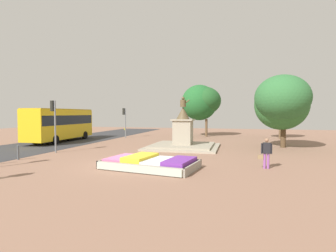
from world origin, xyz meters
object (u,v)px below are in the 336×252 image
statue_monument (183,138)px  traffic_light_mid_block (54,116)px  city_bus (60,123)px  flower_planter (150,163)px  kerb_bollard_north (18,152)px  pedestrian_with_handbag (266,152)px  traffic_light_far_corner (125,117)px

statue_monument → traffic_light_mid_block: (-8.86, -5.14, 1.90)m
statue_monument → city_bus: size_ratio=0.65×
flower_planter → kerb_bollard_north: kerb_bollard_north is taller
flower_planter → traffic_light_mid_block: size_ratio=1.37×
statue_monument → pedestrian_with_handbag: bearing=-50.9°
statue_monument → kerb_bollard_north: statue_monument is taller
pedestrian_with_handbag → kerb_bollard_north: pedestrian_with_handbag is taller
kerb_bollard_north → flower_planter: bearing=-2.3°
traffic_light_mid_block → traffic_light_far_corner: size_ratio=1.09×
traffic_light_far_corner → kerb_bollard_north: bearing=-91.2°
statue_monument → traffic_light_far_corner: statue_monument is taller
flower_planter → kerb_bollard_north: size_ratio=5.76×
flower_planter → pedestrian_with_handbag: pedestrian_with_handbag is taller
statue_monument → traffic_light_far_corner: (-8.66, 7.39, 1.64)m
flower_planter → kerb_bollard_north: 8.91m
traffic_light_mid_block → pedestrian_with_handbag: size_ratio=2.39×
statue_monument → traffic_light_mid_block: statue_monument is taller
flower_planter → traffic_light_far_corner: traffic_light_far_corner is taller
city_bus → statue_monument: bearing=-7.2°
statue_monument → traffic_light_far_corner: bearing=139.5°
traffic_light_mid_block → city_bus: 8.25m
statue_monument → traffic_light_far_corner: size_ratio=1.67×
city_bus → pedestrian_with_handbag: city_bus is taller
traffic_light_far_corner → statue_monument: bearing=-40.5°
traffic_light_far_corner → city_bus: (-4.75, -5.70, -0.51)m
statue_monument → pedestrian_with_handbag: (5.95, -7.33, 0.09)m
statue_monument → traffic_light_mid_block: size_ratio=1.53×
statue_monument → traffic_light_mid_block: bearing=-149.9°
traffic_light_mid_block → traffic_light_far_corner: 12.54m
city_bus → pedestrian_with_handbag: 21.38m
pedestrian_with_handbag → traffic_light_mid_block: bearing=171.6°
kerb_bollard_north → city_bus: bearing=113.5°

